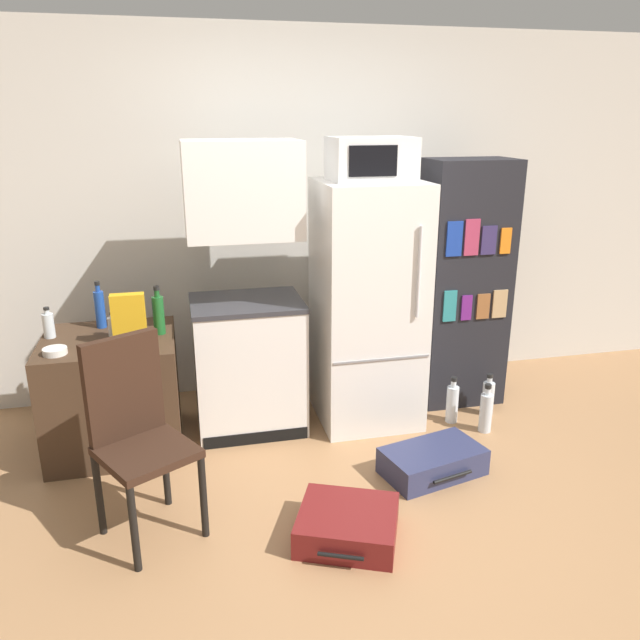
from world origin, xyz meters
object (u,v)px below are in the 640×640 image
Objects in this scene: side_table at (114,393)px; water_bottle_middle at (486,412)px; bowl at (55,351)px; kitchen_hutch at (246,305)px; suitcase_large_flat at (348,525)px; cereal_box at (129,319)px; water_bottle_back at (488,397)px; bottle_clear_short at (49,325)px; chair at (135,423)px; microwave at (371,159)px; refrigerator at (367,305)px; bottle_blue_soda at (100,308)px; suitcase_small_flat at (433,461)px; bottle_milk_white at (114,326)px; water_bottle_front at (452,403)px; bottle_green_tall at (159,314)px; bookshelf at (463,285)px.

water_bottle_middle is (2.34, -0.37, -0.22)m from side_table.
side_table is 5.90× the size of bowl.
kitchen_hutch is 3.06× the size of suitcase_large_flat.
water_bottle_back is (2.32, -0.01, -0.74)m from cereal_box.
chair is at bearing -61.83° from bottle_clear_short.
chair is 2.25m from water_bottle_middle.
cereal_box is 1.00× the size of water_bottle_back.
refrigerator is at bearing 72.63° from microwave.
kitchen_hutch is 9.77× the size of bottle_clear_short.
suitcase_small_flat is at bearing -27.93° from bottle_blue_soda.
water_bottle_back is at bearing -3.68° from bottle_milk_white.
microwave reaches higher than refrigerator.
cereal_box reaches higher than bottle_milk_white.
bowl is (-0.30, -0.23, -0.05)m from bottle_milk_white.
bottle_clear_short is at bearing 155.25° from cereal_box.
microwave is 1.70m from water_bottle_front.
suitcase_small_flat is at bearing -41.71° from kitchen_hutch.
bottle_green_tall is 0.89× the size of water_bottle_middle.
side_table is 2.20m from water_bottle_front.
microwave is 0.80× the size of suitcase_small_flat.
chair is at bearing -147.59° from microwave.
side_table is 2.37m from water_bottle_middle.
water_bottle_middle is (2.15, 0.52, -0.44)m from chair.
refrigerator is (1.63, 0.03, 0.44)m from side_table.
bottle_green_tall is at bearing 2.04° from side_table.
microwave is at bearing 92.73° from suitcase_large_flat.
water_bottle_back reaches higher than suitcase_small_flat.
chair reaches higher than suitcase_small_flat.
kitchen_hutch reaches higher than chair.
bottle_clear_short is at bearing 162.33° from suitcase_large_flat.
bottle_milk_white reaches higher than bowl.
bottle_green_tall is 1.58× the size of bottle_clear_short.
water_bottle_middle is (2.39, -0.58, -0.70)m from bottle_blue_soda.
suitcase_large_flat is at bearing -49.70° from bottle_blue_soda.
bottle_milk_white is (-1.59, -0.02, -0.02)m from refrigerator.
cereal_box is (0.40, 0.08, 0.13)m from bowl.
refrigerator is at bearing 2.73° from chair.
bottle_blue_soda reaches higher than suitcase_large_flat.
bottle_green_tall is at bearing 138.83° from suitcase_small_flat.
suitcase_small_flat is (0.17, -0.80, -1.65)m from microwave.
suitcase_small_flat is at bearing -25.42° from chair.
suitcase_small_flat is (1.85, -0.98, -0.76)m from bottle_blue_soda.
water_bottle_middle is (-0.04, -0.53, -0.72)m from bookshelf.
microwave is 1.69× the size of bottle_blue_soda.
refrigerator reaches higher than water_bottle_front.
side_table is at bearing -177.96° from bottle_green_tall.
bottle_blue_soda is 0.47× the size of suitcase_small_flat.
bottle_clear_short is at bearing 170.36° from water_bottle_middle.
refrigerator is 5.34× the size of cereal_box.
suitcase_large_flat is 1.86× the size of water_bottle_front.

